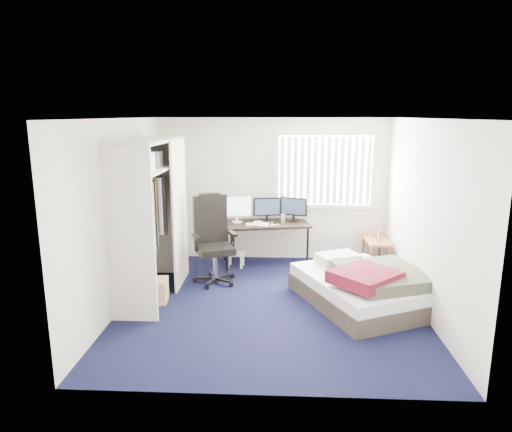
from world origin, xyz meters
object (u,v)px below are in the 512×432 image
object	(u,v)px
nightstand	(376,243)
bed	(364,286)
desk	(265,221)
office_chair	(213,248)

from	to	relation	value
nightstand	bed	distance (m)	1.63
desk	office_chair	world-z (taller)	office_chair
desk	nightstand	size ratio (longest dim) A/B	2.14
office_chair	nightstand	size ratio (longest dim) A/B	1.84
office_chair	bed	size ratio (longest dim) A/B	0.62
office_chair	nightstand	world-z (taller)	office_chair
bed	desk	bearing A→B (deg)	129.56
office_chair	bed	bearing A→B (deg)	-20.68
desk	bed	distance (m)	2.26
desk	bed	size ratio (longest dim) A/B	0.72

